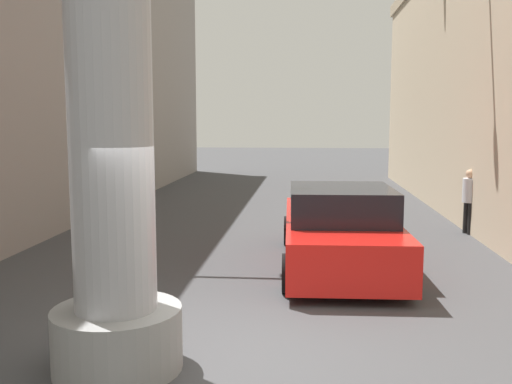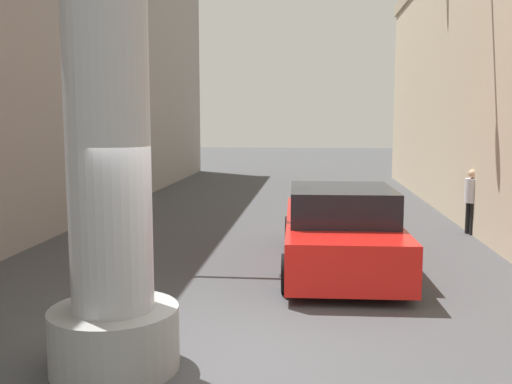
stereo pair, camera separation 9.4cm
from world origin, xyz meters
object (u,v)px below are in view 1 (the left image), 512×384
Objects in this scene: palm_tree_mid_right at (475,49)px; palm_tree_mid_left at (52,71)px; traffic_light_mast at (56,39)px; street_lamp at (496,60)px; pedestrian_mid_right at (469,197)px; car_lead at (339,230)px.

palm_tree_mid_right is 12.35m from palm_tree_mid_left.
palm_tree_mid_left is (-1.98, 4.12, -0.27)m from traffic_light_mast.
traffic_light_mast is at bearing -148.06° from palm_tree_mid_right.
pedestrian_mid_right is at bearing 124.88° from street_lamp.
pedestrian_mid_right is (-1.01, -3.68, -3.98)m from palm_tree_mid_right.
palm_tree_mid_right is 5.05× the size of pedestrian_mid_right.
palm_tree_mid_right is (0.68, 4.15, 0.76)m from street_lamp.
street_lamp is 3.27m from pedestrian_mid_right.
traffic_light_mast is (-9.47, -2.17, 0.29)m from street_lamp.
palm_tree_mid_left reaches higher than pedestrian_mid_right.
palm_tree_mid_left reaches higher than traffic_light_mast.
palm_tree_mid_right is 1.17× the size of palm_tree_mid_left.
traffic_light_mast is 10.14m from pedestrian_mid_right.
street_lamp is at bearing 12.91° from traffic_light_mast.
pedestrian_mid_right is (-0.33, 0.47, -3.22)m from street_lamp.
traffic_light_mast reaches higher than car_lead.
street_lamp is 1.05× the size of traffic_light_mast.
pedestrian_mid_right is (9.14, 2.64, -3.51)m from traffic_light_mast.
palm_tree_mid_right is 5.52m from pedestrian_mid_right.
palm_tree_mid_right is at bearing 31.94° from traffic_light_mast.
street_lamp is 11.62m from palm_tree_mid_left.
traffic_light_mast is 11.97m from palm_tree_mid_right.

